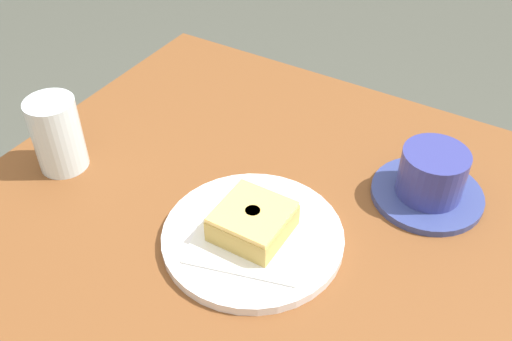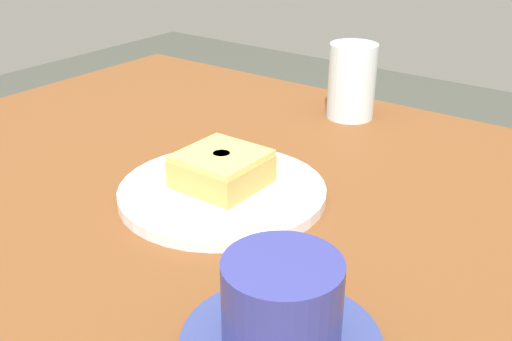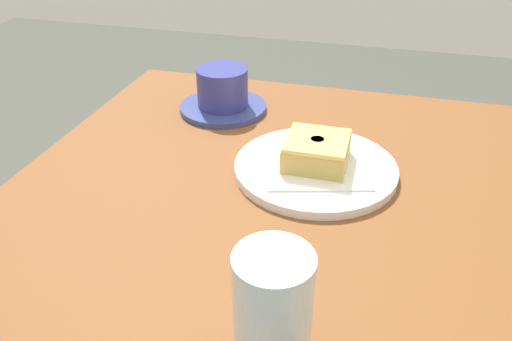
{
  "view_description": "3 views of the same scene",
  "coord_description": "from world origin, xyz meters",
  "px_view_note": "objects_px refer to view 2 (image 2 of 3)",
  "views": [
    {
      "loc": [
        -0.37,
        -0.3,
        1.29
      ],
      "look_at": [
        0.12,
        -0.01,
        0.8
      ],
      "focal_mm": 40.71,
      "sensor_mm": 36.0,
      "label": 1
    },
    {
      "loc": [
        0.43,
        -0.5,
        1.06
      ],
      "look_at": [
        0.09,
        -0.03,
        0.79
      ],
      "focal_mm": 42.73,
      "sensor_mm": 36.0,
      "label": 2
    },
    {
      "loc": [
        -0.03,
        0.56,
        1.13
      ],
      "look_at": [
        0.12,
        0.02,
        0.79
      ],
      "focal_mm": 35.66,
      "sensor_mm": 36.0,
      "label": 3
    }
  ],
  "objects_px": {
    "coffee_cup": "(282,314)",
    "donut_glazed_square": "(222,169)",
    "water_glass": "(352,81)",
    "plate_glazed_square": "(222,192)"
  },
  "relations": [
    {
      "from": "water_glass",
      "to": "coffee_cup",
      "type": "bearing_deg",
      "value": -66.84
    },
    {
      "from": "donut_glazed_square",
      "to": "coffee_cup",
      "type": "height_order",
      "value": "coffee_cup"
    },
    {
      "from": "plate_glazed_square",
      "to": "water_glass",
      "type": "xyz_separation_m",
      "value": [
        -0.01,
        0.31,
        0.05
      ]
    },
    {
      "from": "donut_glazed_square",
      "to": "water_glass",
      "type": "relative_size",
      "value": 0.78
    },
    {
      "from": "water_glass",
      "to": "coffee_cup",
      "type": "xyz_separation_m",
      "value": [
        0.2,
        -0.47,
        -0.02
      ]
    },
    {
      "from": "coffee_cup",
      "to": "donut_glazed_square",
      "type": "bearing_deg",
      "value": 139.55
    },
    {
      "from": "plate_glazed_square",
      "to": "water_glass",
      "type": "distance_m",
      "value": 0.31
    },
    {
      "from": "water_glass",
      "to": "coffee_cup",
      "type": "relative_size",
      "value": 0.72
    },
    {
      "from": "water_glass",
      "to": "donut_glazed_square",
      "type": "bearing_deg",
      "value": -87.7
    },
    {
      "from": "plate_glazed_square",
      "to": "donut_glazed_square",
      "type": "xyz_separation_m",
      "value": [
        -0.0,
        0.0,
        0.03
      ]
    }
  ]
}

